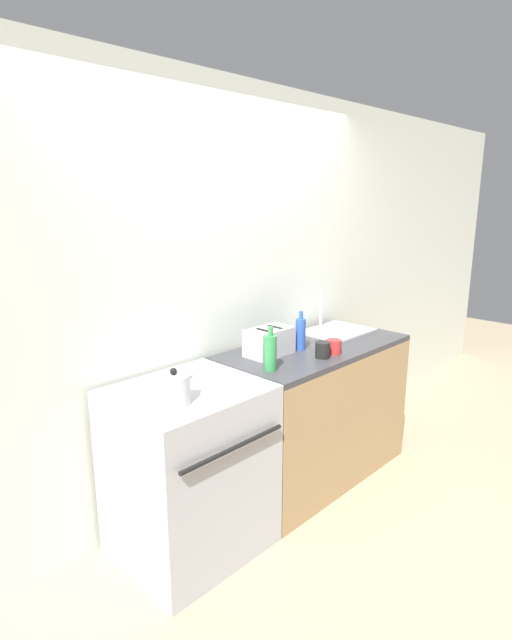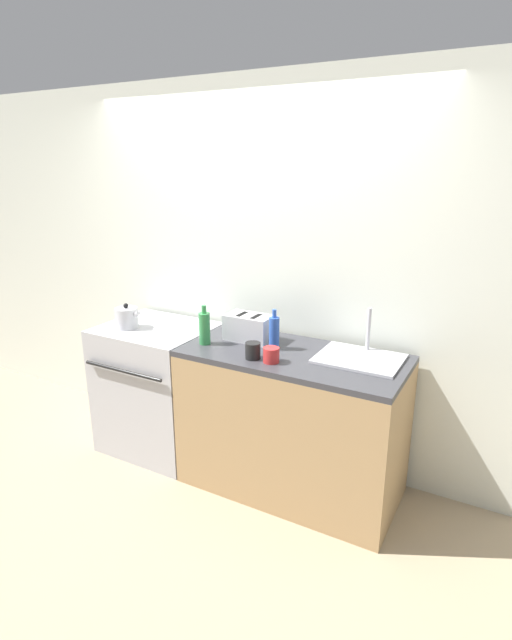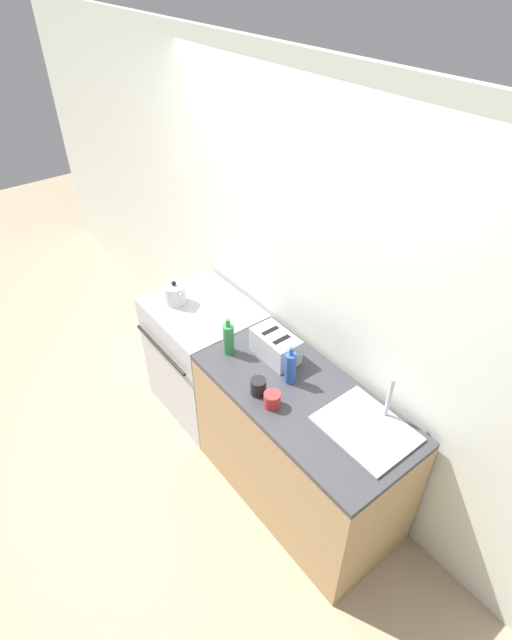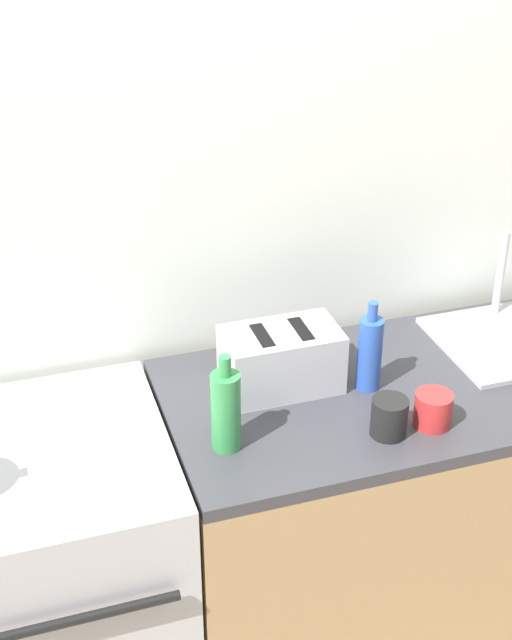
% 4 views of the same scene
% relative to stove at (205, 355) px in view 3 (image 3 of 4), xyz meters
% --- Properties ---
extents(ground_plane, '(12.00, 12.00, 0.00)m').
position_rel_stove_xyz_m(ground_plane, '(0.59, -0.33, -0.48)').
color(ground_plane, tan).
extents(wall_back, '(8.00, 0.05, 2.60)m').
position_rel_stove_xyz_m(wall_back, '(0.59, 0.38, 0.82)').
color(wall_back, silver).
rests_on(wall_back, ground_plane).
extents(stove, '(0.76, 0.69, 0.94)m').
position_rel_stove_xyz_m(stove, '(0.00, 0.00, 0.00)').
color(stove, '#B7B7BC').
rests_on(stove, ground_plane).
extents(counter_block, '(1.37, 0.66, 0.94)m').
position_rel_stove_xyz_m(counter_block, '(1.08, -0.00, -0.01)').
color(counter_block, tan).
rests_on(counter_block, ground_plane).
extents(kettle, '(0.20, 0.16, 0.18)m').
position_rel_stove_xyz_m(kettle, '(-0.16, -0.11, 0.53)').
color(kettle, silver).
rests_on(kettle, stove).
extents(toaster, '(0.31, 0.18, 0.17)m').
position_rel_stove_xyz_m(toaster, '(0.72, 0.09, 0.54)').
color(toaster, '#BCBCC1').
rests_on(toaster, counter_block).
extents(sink_tray, '(0.49, 0.38, 0.28)m').
position_rel_stove_xyz_m(sink_tray, '(1.46, 0.10, 0.47)').
color(sink_tray, '#B7B7BC').
rests_on(sink_tray, counter_block).
extents(bottle_green, '(0.07, 0.07, 0.26)m').
position_rel_stove_xyz_m(bottle_green, '(0.51, -0.12, 0.56)').
color(bottle_green, '#338C47').
rests_on(bottle_green, counter_block).
extents(bottle_blue, '(0.06, 0.06, 0.26)m').
position_rel_stove_xyz_m(bottle_blue, '(0.94, 0.01, 0.56)').
color(bottle_blue, '#2D56B7').
rests_on(bottle_blue, counter_block).
extents(cup_black, '(0.09, 0.09, 0.10)m').
position_rel_stove_xyz_m(cup_black, '(0.90, -0.19, 0.51)').
color(cup_black, black).
rests_on(cup_black, counter_block).
extents(cup_red, '(0.10, 0.10, 0.09)m').
position_rel_stove_xyz_m(cup_red, '(1.02, -0.19, 0.50)').
color(cup_red, red).
rests_on(cup_red, counter_block).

